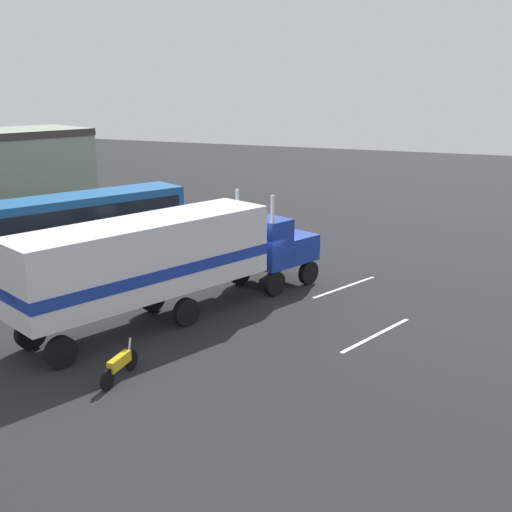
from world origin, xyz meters
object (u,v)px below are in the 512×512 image
at_px(semi_truck, 169,257).
at_px(motorcycle, 120,365).
at_px(parked_bus, 84,219).
at_px(person_bystander, 166,273).

bearing_deg(semi_truck, motorcycle, -167.75).
bearing_deg(motorcycle, parked_bus, 40.66).
distance_m(semi_truck, person_bystander, 3.56).
relative_size(semi_truck, parked_bus, 1.28).
distance_m(parked_bus, motorcycle, 15.08).
bearing_deg(person_bystander, semi_truck, -147.00).
distance_m(person_bystander, motorcycle, 8.50).
height_order(semi_truck, parked_bus, semi_truck).
distance_m(semi_truck, parked_bus, 10.53).
bearing_deg(parked_bus, motorcycle, -139.34).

